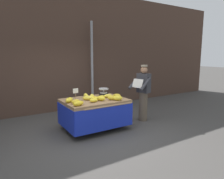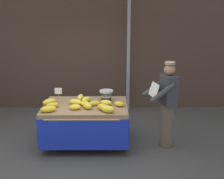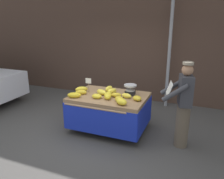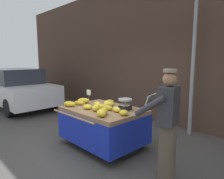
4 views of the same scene
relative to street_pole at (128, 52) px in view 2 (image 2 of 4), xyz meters
The scene contains 21 objects.
ground_plane 3.15m from the street_pole, 115.08° to the right, with size 60.00×60.00×0.00m, color #423F3D.
back_wall 1.34m from the street_pole, 160.97° to the left, with size 16.00×0.24×4.30m, color #473328.
street_pole is the anchor object (origin of this frame).
banana_cart 2.46m from the street_pole, 115.35° to the right, with size 1.67×1.40×0.83m.
weighing_scale 2.00m from the street_pole, 106.92° to the right, with size 0.28×0.28×0.24m.
price_sign 2.56m from the street_pole, 126.54° to the right, with size 0.14×0.01×0.34m.
banana_bunch_0 2.44m from the street_pole, 119.53° to the right, with size 0.14×0.30×0.11m, color yellow.
banana_bunch_1 2.68m from the street_pole, 116.08° to the right, with size 0.17×0.22×0.10m, color yellow.
banana_bunch_2 2.23m from the street_pole, 117.09° to the right, with size 0.12×0.25×0.12m, color yellow.
banana_bunch_3 2.18m from the street_pole, 121.81° to the right, with size 0.11×0.27×0.13m, color yellow.
banana_bunch_4 2.42m from the street_pole, 114.71° to the right, with size 0.15×0.24×0.09m, color yellow.
banana_bunch_5 2.81m from the street_pole, 125.56° to the right, with size 0.12×0.26×0.10m, color gold.
banana_bunch_6 2.26m from the street_pole, 98.01° to the right, with size 0.17×0.22×0.10m, color gold.
banana_bunch_7 2.34m from the street_pole, 110.41° to the right, with size 0.14×0.22×0.10m, color gold.
banana_bunch_8 2.54m from the street_pole, 111.68° to the right, with size 0.15×0.26×0.13m, color yellow.
banana_bunch_9 2.72m from the street_pole, 129.54° to the right, with size 0.13×0.29×0.12m, color yellow.
banana_bunch_10 2.63m from the street_pole, 101.77° to the right, with size 0.17×0.26×0.13m, color yellow.
banana_bunch_11 2.53m from the street_pole, 104.61° to the right, with size 0.16×0.22×0.12m, color gold.
banana_bunch_12 2.24m from the street_pole, 105.07° to the right, with size 0.12×0.23×0.10m, color yellow.
banana_bunch_13 3.02m from the street_pole, 123.26° to the right, with size 0.16×0.30×0.12m, color gold.
vendor_person 2.37m from the street_pole, 73.71° to the right, with size 0.65×0.61×1.71m.
Camera 2 is at (0.69, -5.13, 2.66)m, focal length 47.29 mm.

